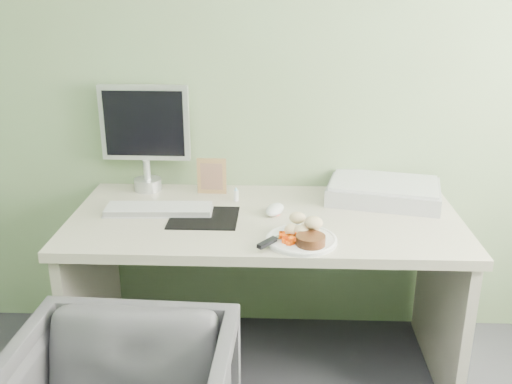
{
  "coord_description": "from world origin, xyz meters",
  "views": [
    {
      "loc": [
        0.05,
        -0.54,
        1.63
      ],
      "look_at": [
        -0.03,
        1.5,
        0.88
      ],
      "focal_mm": 40.0,
      "sensor_mm": 36.0,
      "label": 1
    }
  ],
  "objects_px": {
    "scanner": "(383,192)",
    "monitor": "(145,132)",
    "desk": "(265,256)",
    "plate": "(301,240)"
  },
  "relations": [
    {
      "from": "scanner",
      "to": "monitor",
      "type": "bearing_deg",
      "value": -172.84
    },
    {
      "from": "desk",
      "to": "monitor",
      "type": "relative_size",
      "value": 3.32
    },
    {
      "from": "monitor",
      "to": "scanner",
      "type": "bearing_deg",
      "value": -4.81
    },
    {
      "from": "plate",
      "to": "scanner",
      "type": "height_order",
      "value": "scanner"
    },
    {
      "from": "desk",
      "to": "plate",
      "type": "xyz_separation_m",
      "value": [
        0.14,
        -0.24,
        0.19
      ]
    },
    {
      "from": "plate",
      "to": "desk",
      "type": "bearing_deg",
      "value": 120.11
    },
    {
      "from": "plate",
      "to": "monitor",
      "type": "height_order",
      "value": "monitor"
    },
    {
      "from": "monitor",
      "to": "desk",
      "type": "bearing_deg",
      "value": -28.72
    },
    {
      "from": "scanner",
      "to": "monitor",
      "type": "relative_size",
      "value": 0.99
    },
    {
      "from": "plate",
      "to": "scanner",
      "type": "relative_size",
      "value": 0.56
    }
  ]
}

